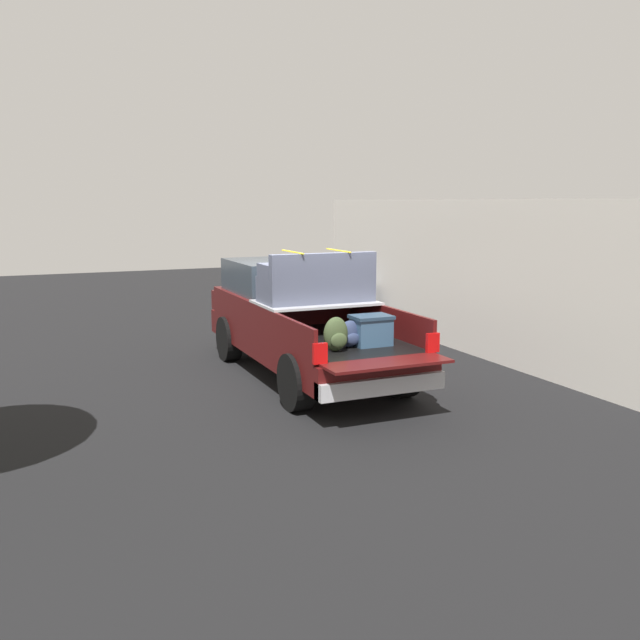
{
  "coord_description": "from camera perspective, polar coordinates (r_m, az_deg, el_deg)",
  "views": [
    {
      "loc": [
        -10.79,
        4.44,
        3.03
      ],
      "look_at": [
        -0.6,
        0.0,
        1.1
      ],
      "focal_mm": 38.52,
      "sensor_mm": 36.0,
      "label": 1
    }
  ],
  "objects": [
    {
      "name": "pickup_truck",
      "position": [
        12.2,
        -1.86,
        0.2
      ],
      "size": [
        6.05,
        2.06,
        2.23
      ],
      "color": "#470F0F",
      "rests_on": "ground_plane"
    },
    {
      "name": "trash_can",
      "position": [
        17.05,
        3.52,
        1.29
      ],
      "size": [
        0.6,
        0.6,
        0.98
      ],
      "color": "#3F4C66",
      "rests_on": "ground_plane"
    },
    {
      "name": "ground_plane",
      "position": [
        12.05,
        -1.14,
        -4.71
      ],
      "size": [
        40.0,
        40.0,
        0.0
      ],
      "primitive_type": "plane",
      "color": "black"
    },
    {
      "name": "building_facade",
      "position": [
        14.44,
        11.69,
        3.71
      ],
      "size": [
        11.86,
        0.36,
        3.07
      ],
      "primitive_type": "cube",
      "color": "silver",
      "rests_on": "ground_plane"
    }
  ]
}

